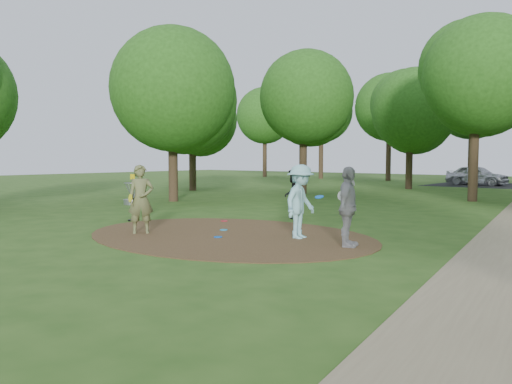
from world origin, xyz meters
The scene contains 13 objects.
ground centered at (0.00, 0.00, 0.00)m, with size 100.00×100.00×0.00m, color #2D5119.
dirt_clearing centered at (0.00, 0.00, 0.01)m, with size 8.40×8.40×0.02m, color #47301C.
footpath centered at (6.50, 2.00, 0.01)m, with size 2.00×40.00×0.01m, color #8C7A5B.
player_observer_with_disc centered at (-2.01, -1.30, 0.94)m, with size 0.77×0.82×1.89m.
player_throwing_with_disc centered at (1.82, 0.77, 0.95)m, with size 1.11×1.30×1.91m.
player_walking_with_disc centered at (-0.75, 4.12, 0.85)m, with size 0.92×1.01×1.69m.
player_waiting_with_disc centered at (3.37, 0.45, 0.94)m, with size 0.76×1.19×1.88m.
disc_ground_cyan centered at (-0.64, 0.53, 0.03)m, with size 0.22×0.22×0.02m, color #1B99DA.
disc_ground_blue centered at (0.11, -0.50, 0.03)m, with size 0.22×0.22×0.02m, color blue.
disc_ground_red centered at (-1.99, 2.00, 0.03)m, with size 0.22×0.22×0.02m, color red.
car_left centered at (-1.80, 29.45, 0.74)m, with size 1.75×4.34×1.48m, color #ADAEB5.
disc_golf_basket centered at (-4.50, 0.30, 0.87)m, with size 0.63×0.63×1.54m.
tree_ring centered at (2.63, 10.03, 5.29)m, with size 37.75×45.63×9.73m.
Camera 1 is at (8.98, -9.78, 2.09)m, focal length 35.00 mm.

